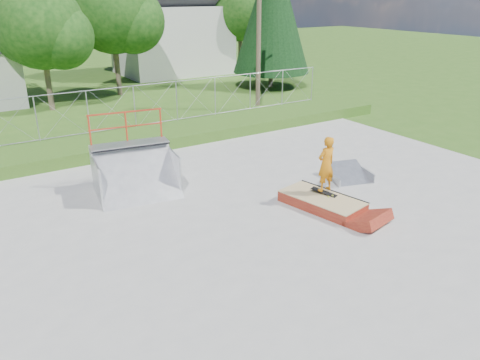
% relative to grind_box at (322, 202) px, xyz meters
% --- Properties ---
extents(ground, '(120.00, 120.00, 0.00)m').
position_rel_grind_box_xyz_m(ground, '(-1.98, -0.60, -0.18)').
color(ground, '#335D1A').
rests_on(ground, ground).
extents(concrete_pad, '(20.00, 16.00, 0.04)m').
position_rel_grind_box_xyz_m(concrete_pad, '(-1.98, -0.60, -0.16)').
color(concrete_pad, '#9B9B98').
rests_on(concrete_pad, ground).
extents(grass_berm, '(24.00, 3.00, 0.50)m').
position_rel_grind_box_xyz_m(grass_berm, '(-1.98, 8.90, 0.07)').
color(grass_berm, '#335D1A').
rests_on(grass_berm, ground).
extents(grind_box, '(1.68, 2.66, 0.37)m').
position_rel_grind_box_xyz_m(grind_box, '(0.00, 0.00, 0.00)').
color(grind_box, maroon).
rests_on(grind_box, concrete_pad).
extents(quarter_pipe, '(2.74, 2.41, 2.46)m').
position_rel_grind_box_xyz_m(quarter_pipe, '(-4.24, 3.92, 1.05)').
color(quarter_pipe, '#A4A7AC').
rests_on(quarter_pipe, concrete_pad).
extents(flat_bank_ramp, '(1.67, 1.73, 0.41)m').
position_rel_grind_box_xyz_m(flat_bank_ramp, '(2.31, 1.27, 0.02)').
color(flat_bank_ramp, '#A4A7AC').
rests_on(flat_bank_ramp, concrete_pad).
extents(skateboard, '(0.52, 0.82, 0.13)m').
position_rel_grind_box_xyz_m(skateboard, '(0.19, 0.14, 0.23)').
color(skateboard, black).
rests_on(skateboard, grind_box).
extents(skater, '(0.62, 0.42, 1.66)m').
position_rel_grind_box_xyz_m(skater, '(0.19, 0.14, 1.06)').
color(skater, orange).
rests_on(skater, grind_box).
extents(chain_link_fence, '(20.00, 0.06, 1.80)m').
position_rel_grind_box_xyz_m(chain_link_fence, '(-1.98, 9.90, 1.22)').
color(chain_link_fence, '#9EA1A7').
rests_on(chain_link_fence, grass_berm).
extents(gable_house, '(8.40, 6.08, 8.94)m').
position_rel_grind_box_xyz_m(gable_house, '(7.02, 25.40, 3.65)').
color(gable_house, '#BCBCB7').
rests_on(gable_house, ground).
extents(utility_pole, '(0.24, 0.24, 8.00)m').
position_rel_grind_box_xyz_m(utility_pole, '(5.52, 11.40, 3.82)').
color(utility_pole, '#4F3F31').
rests_on(utility_pole, ground).
extents(tree_left_near, '(4.76, 4.48, 6.65)m').
position_rel_grind_box_xyz_m(tree_left_near, '(-3.74, 17.24, 4.05)').
color(tree_left_near, '#4F3F31').
rests_on(tree_left_near, ground).
extents(tree_center, '(5.44, 5.12, 7.60)m').
position_rel_grind_box_xyz_m(tree_center, '(0.80, 19.21, 4.66)').
color(tree_center, '#4F3F31').
rests_on(tree_center, ground).
extents(tree_right_far, '(5.10, 4.80, 7.12)m').
position_rel_grind_box_xyz_m(tree_right_far, '(12.28, 23.23, 4.36)').
color(tree_right_far, '#4F3F31').
rests_on(tree_right_far, ground).
extents(tree_back_mid, '(4.08, 3.84, 5.70)m').
position_rel_grind_box_xyz_m(tree_back_mid, '(3.23, 27.26, 3.45)').
color(tree_back_mid, '#4F3F31').
rests_on(tree_back_mid, ground).
extents(conifer_tree, '(5.04, 5.04, 9.10)m').
position_rel_grind_box_xyz_m(conifer_tree, '(10.02, 16.40, 4.86)').
color(conifer_tree, '#4F3F31').
rests_on(conifer_tree, ground).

